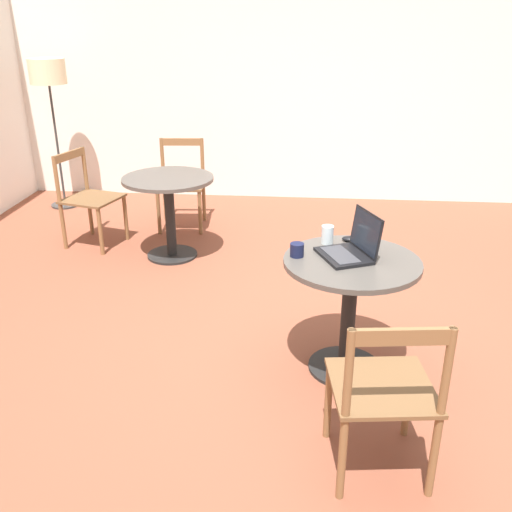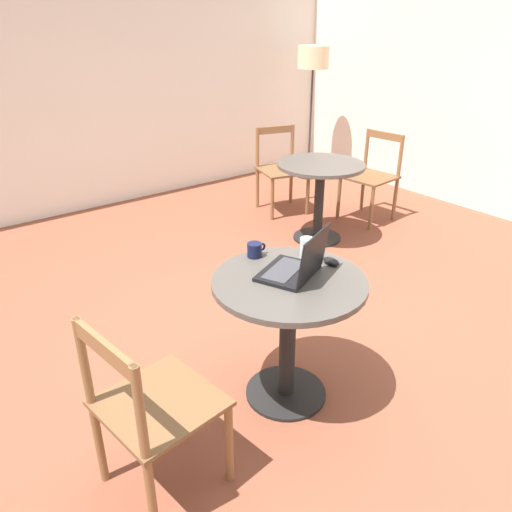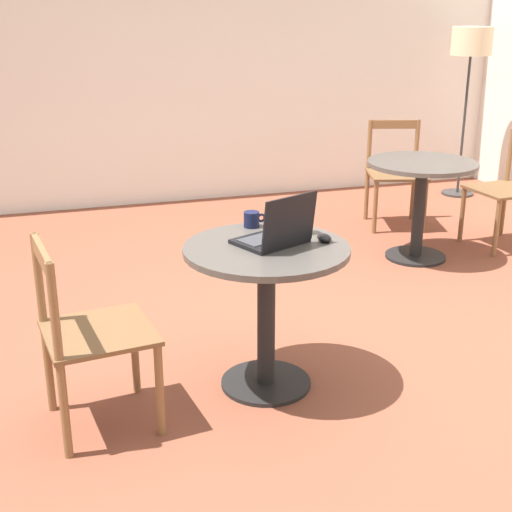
{
  "view_description": "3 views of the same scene",
  "coord_description": "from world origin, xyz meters",
  "px_view_note": "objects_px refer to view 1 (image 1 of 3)",
  "views": [
    {
      "loc": [
        -3.15,
        -0.01,
        1.95
      ],
      "look_at": [
        -0.01,
        0.28,
        0.61
      ],
      "focal_mm": 40.0,
      "sensor_mm": 36.0,
      "label": 1
    },
    {
      "loc": [
        -1.67,
        -1.85,
        1.86
      ],
      "look_at": [
        -0.14,
        0.12,
        0.65
      ],
      "focal_mm": 35.0,
      "sensor_mm": 36.0,
      "label": 2
    },
    {
      "loc": [
        -1.2,
        -3.17,
        1.75
      ],
      "look_at": [
        -0.19,
        0.04,
        0.55
      ],
      "focal_mm": 50.0,
      "sensor_mm": 36.0,
      "label": 3
    }
  ],
  "objects_px": {
    "mug": "(297,250)",
    "chair_mid_right": "(181,183)",
    "cafe_table_mid": "(169,198)",
    "floor_lamp": "(48,80)",
    "chair_near_left": "(384,393)",
    "mouse": "(350,239)",
    "chair_mid_back": "(88,198)",
    "laptop": "(351,248)",
    "drinking_glass": "(327,235)",
    "cafe_table_near": "(350,289)"
  },
  "relations": [
    {
      "from": "chair_mid_right",
      "to": "mug",
      "type": "xyz_separation_m",
      "value": [
        -2.36,
        -1.17,
        0.31
      ]
    },
    {
      "from": "chair_mid_back",
      "to": "mug",
      "type": "xyz_separation_m",
      "value": [
        -1.81,
        -1.9,
        0.31
      ]
    },
    {
      "from": "floor_lamp",
      "to": "drinking_glass",
      "type": "bearing_deg",
      "value": -133.81
    },
    {
      "from": "chair_mid_back",
      "to": "laptop",
      "type": "relative_size",
      "value": 2.2
    },
    {
      "from": "laptop",
      "to": "drinking_glass",
      "type": "distance_m",
      "value": 0.22
    },
    {
      "from": "cafe_table_near",
      "to": "mug",
      "type": "height_order",
      "value": "mug"
    },
    {
      "from": "chair_mid_right",
      "to": "chair_mid_back",
      "type": "xyz_separation_m",
      "value": [
        -0.55,
        0.73,
        0.0
      ]
    },
    {
      "from": "mug",
      "to": "floor_lamp",
      "type": "bearing_deg",
      "value": 42.19
    },
    {
      "from": "chair_near_left",
      "to": "cafe_table_mid",
      "type": "bearing_deg",
      "value": 31.98
    },
    {
      "from": "chair_mid_back",
      "to": "laptop",
      "type": "xyz_separation_m",
      "value": [
        -1.78,
        -2.2,
        0.32
      ]
    },
    {
      "from": "chair_mid_right",
      "to": "cafe_table_mid",
      "type": "bearing_deg",
      "value": -175.33
    },
    {
      "from": "cafe_table_mid",
      "to": "drinking_glass",
      "type": "height_order",
      "value": "drinking_glass"
    },
    {
      "from": "drinking_glass",
      "to": "chair_mid_back",
      "type": "bearing_deg",
      "value": 52.38
    },
    {
      "from": "floor_lamp",
      "to": "mug",
      "type": "bearing_deg",
      "value": -137.81
    },
    {
      "from": "chair_mid_right",
      "to": "laptop",
      "type": "bearing_deg",
      "value": -147.86
    },
    {
      "from": "cafe_table_near",
      "to": "cafe_table_mid",
      "type": "height_order",
      "value": "same"
    },
    {
      "from": "mug",
      "to": "cafe_table_near",
      "type": "bearing_deg",
      "value": -94.66
    },
    {
      "from": "chair_mid_right",
      "to": "mug",
      "type": "distance_m",
      "value": 2.65
    },
    {
      "from": "mug",
      "to": "cafe_table_mid",
      "type": "bearing_deg",
      "value": 35.02
    },
    {
      "from": "cafe_table_mid",
      "to": "chair_mid_back",
      "type": "xyz_separation_m",
      "value": [
        0.23,
        0.79,
        -0.1
      ]
    },
    {
      "from": "cafe_table_mid",
      "to": "cafe_table_near",
      "type": "bearing_deg",
      "value": -138.65
    },
    {
      "from": "floor_lamp",
      "to": "mouse",
      "type": "relative_size",
      "value": 15.46
    },
    {
      "from": "chair_mid_back",
      "to": "drinking_glass",
      "type": "xyz_separation_m",
      "value": [
        -1.6,
        -2.07,
        0.33
      ]
    },
    {
      "from": "chair_near_left",
      "to": "laptop",
      "type": "relative_size",
      "value": 2.2
    },
    {
      "from": "chair_mid_right",
      "to": "mouse",
      "type": "bearing_deg",
      "value": -144.84
    },
    {
      "from": "cafe_table_mid",
      "to": "floor_lamp",
      "type": "bearing_deg",
      "value": 49.18
    },
    {
      "from": "chair_mid_back",
      "to": "laptop",
      "type": "distance_m",
      "value": 2.85
    },
    {
      "from": "chair_near_left",
      "to": "mouse",
      "type": "height_order",
      "value": "chair_near_left"
    },
    {
      "from": "chair_near_left",
      "to": "mouse",
      "type": "bearing_deg",
      "value": 4.98
    },
    {
      "from": "cafe_table_mid",
      "to": "mug",
      "type": "distance_m",
      "value": 1.94
    },
    {
      "from": "chair_mid_right",
      "to": "floor_lamp",
      "type": "distance_m",
      "value": 1.77
    },
    {
      "from": "floor_lamp",
      "to": "mouse",
      "type": "bearing_deg",
      "value": -131.94
    },
    {
      "from": "cafe_table_mid",
      "to": "floor_lamp",
      "type": "height_order",
      "value": "floor_lamp"
    },
    {
      "from": "cafe_table_near",
      "to": "floor_lamp",
      "type": "height_order",
      "value": "floor_lamp"
    },
    {
      "from": "cafe_table_near",
      "to": "mug",
      "type": "distance_m",
      "value": 0.37
    },
    {
      "from": "cafe_table_mid",
      "to": "mouse",
      "type": "bearing_deg",
      "value": -133.08
    },
    {
      "from": "chair_near_left",
      "to": "mug",
      "type": "bearing_deg",
      "value": 25.73
    },
    {
      "from": "cafe_table_mid",
      "to": "laptop",
      "type": "height_order",
      "value": "laptop"
    },
    {
      "from": "chair_mid_back",
      "to": "mug",
      "type": "height_order",
      "value": "chair_mid_back"
    },
    {
      "from": "chair_near_left",
      "to": "drinking_glass",
      "type": "xyz_separation_m",
      "value": [
        1.05,
        0.23,
        0.33
      ]
    },
    {
      "from": "chair_mid_back",
      "to": "floor_lamp",
      "type": "bearing_deg",
      "value": 33.44
    },
    {
      "from": "chair_near_left",
      "to": "laptop",
      "type": "distance_m",
      "value": 0.93
    },
    {
      "from": "chair_mid_back",
      "to": "mug",
      "type": "bearing_deg",
      "value": -133.55
    },
    {
      "from": "drinking_glass",
      "to": "floor_lamp",
      "type": "bearing_deg",
      "value": 46.19
    },
    {
      "from": "cafe_table_near",
      "to": "cafe_table_mid",
      "type": "relative_size",
      "value": 1.0
    },
    {
      "from": "chair_near_left",
      "to": "laptop",
      "type": "bearing_deg",
      "value": 7.26
    },
    {
      "from": "mug",
      "to": "chair_mid_right",
      "type": "bearing_deg",
      "value": 26.41
    },
    {
      "from": "cafe_table_mid",
      "to": "chair_mid_right",
      "type": "distance_m",
      "value": 0.79
    },
    {
      "from": "cafe_table_near",
      "to": "mouse",
      "type": "height_order",
      "value": "mouse"
    },
    {
      "from": "floor_lamp",
      "to": "mug",
      "type": "height_order",
      "value": "floor_lamp"
    }
  ]
}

